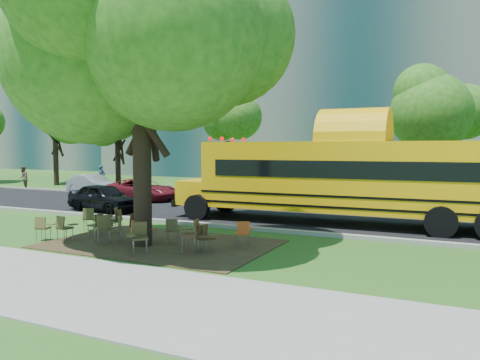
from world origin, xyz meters
The scene contains 35 objects.
ground centered at (0.00, 0.00, 0.00)m, with size 160.00×160.00×0.00m, color #264E18.
sidewalk centered at (0.00, -5.00, 0.02)m, with size 60.00×4.00×0.04m, color gray.
dirt_patch centered at (1.00, -0.50, 0.01)m, with size 7.00×4.50×0.03m, color #382819.
asphalt_road centered at (0.00, 7.00, 0.02)m, with size 80.00×8.00×0.04m, color black.
kerb_near centered at (0.00, 3.00, 0.07)m, with size 80.00×0.25×0.14m, color gray.
kerb_far centered at (0.00, 11.10, 0.07)m, with size 80.00×0.25×0.14m, color gray.
building_main centered at (-8.00, 36.00, 11.00)m, with size 38.00×16.00×22.00m, color gray.
building_left centered at (-38.00, 40.00, 10.00)m, with size 26.00×14.00×20.00m, color gray.
bg_tree_0 centered at (-12.00, 13.00, 4.57)m, with size 5.20×5.20×7.18m.
bg_tree_1 centered at (-20.00, 15.00, 5.39)m, with size 6.00×6.00×8.40m.
bg_tree_2 centered at (-5.00, 16.00, 4.21)m, with size 4.80×4.80×6.62m.
bg_tree_3 centered at (8.00, 14.00, 5.03)m, with size 5.60×5.60×7.84m.
main_tree centered at (0.69, -0.95, 6.21)m, with size 7.20×7.20×9.82m.
school_bus centered at (5.62, 5.66, 1.89)m, with size 13.43×3.29×3.27m.
chair_0 centered at (-2.76, -1.69, 0.49)m, with size 0.54×0.59×0.80m.
chair_1 centered at (-2.05, -1.48, 0.52)m, with size 0.59×0.50×0.84m.
chair_2 centered at (-0.62, -1.23, 0.58)m, with size 0.63×0.80×0.95m.
chair_3 centered at (-0.34, -1.00, 0.53)m, with size 0.73×0.58×0.85m.
chair_4 centered at (0.64, -1.07, 0.50)m, with size 0.57×0.48×0.81m.
chair_5 centered at (1.27, -1.91, 0.57)m, with size 0.62×0.78×0.92m.
chair_6 centered at (2.52, -1.04, 0.60)m, with size 0.71×0.66×0.97m.
chair_7 centered at (2.85, -0.76, 0.48)m, with size 0.64×0.53×0.78m.
chair_8 centered at (-1.52, -0.53, 0.51)m, with size 0.49×0.57×0.83m.
chair_9 centered at (-1.67, 0.42, 0.56)m, with size 0.74×0.61×0.91m.
chair_10 centered at (0.05, -0.40, 0.56)m, with size 0.53×0.66×0.91m.
chair_11 centered at (1.30, -0.22, 0.49)m, with size 0.54×0.63×0.80m.
chair_12 centered at (2.87, -0.96, 0.50)m, with size 0.50×0.64×0.81m.
chair_13 centered at (3.57, 0.23, 0.50)m, with size 0.55×0.68×0.82m.
chair_14 centered at (-2.68, 0.36, 0.53)m, with size 0.58×0.69×0.85m.
chair_15 centered at (-1.52, 0.44, 0.52)m, with size 0.66×0.57×0.84m.
black_car centered at (-5.76, 4.53, 0.67)m, with size 1.58×3.93×1.34m, color black.
bg_car_silver centered at (-11.96, 10.46, 0.65)m, with size 1.37×3.93×1.29m, color #A9A9AE.
bg_car_red centered at (-7.01, 9.06, 0.63)m, with size 2.08×4.50×1.25m, color maroon.
pedestrian_a centered at (-14.12, 13.69, 0.87)m, with size 0.64×0.42×1.75m, color navy.
pedestrian_b centered at (-19.59, 11.50, 0.84)m, with size 0.82×0.64×1.69m, color brown.
Camera 1 is at (9.52, -12.53, 3.05)m, focal length 35.00 mm.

